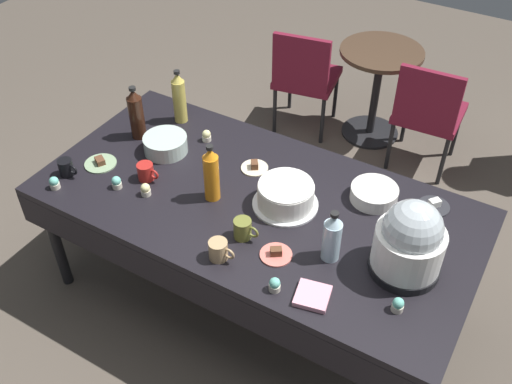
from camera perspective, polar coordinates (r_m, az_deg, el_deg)
The scene contains 28 objects.
ground at distance 3.47m, azimuth 0.00°, elevation -10.01°, with size 9.00×9.00×0.00m, color brown.
potluck_table at distance 2.96m, azimuth 0.00°, elevation -1.63°, with size 2.20×1.10×0.75m.
frosted_layer_cake at distance 2.85m, azimuth 2.89°, elevation -0.33°, with size 0.33×0.33×0.13m.
slow_cooker at distance 2.56m, azimuth 14.68°, elevation -4.69°, with size 0.31×0.31×0.37m.
glass_salad_bowl at distance 3.24m, azimuth -8.77°, elevation 4.61°, with size 0.24×0.24×0.09m, color #B2C6BC.
ceramic_snack_bowl at distance 2.96m, azimuth 11.38°, elevation -0.16°, with size 0.24×0.24×0.07m, color silver.
dessert_plate_coral at distance 2.65m, azimuth 1.95°, elevation -6.01°, with size 0.15×0.15×0.04m.
dessert_plate_charcoal at distance 3.00m, azimuth 16.88°, elevation -1.25°, with size 0.16×0.16×0.04m.
dessert_plate_cream at distance 3.10m, azimuth -0.14°, elevation 2.44°, with size 0.14×0.14×0.04m.
dessert_plate_sage at distance 3.24m, azimuth -14.86°, elevation 2.75°, with size 0.17×0.17×0.04m.
cupcake_vanilla at distance 2.98m, azimuth -10.67°, elevation 0.22°, with size 0.05×0.05×0.07m.
cupcake_cocoa at distance 3.05m, azimuth -13.38°, elevation 0.90°, with size 0.05×0.05×0.07m.
cupcake_lemon at distance 2.50m, azimuth 1.82°, elevation -8.98°, with size 0.05×0.05×0.07m.
cupcake_berry at distance 3.30m, azimuth -4.82°, elevation 5.46°, with size 0.05×0.05×0.07m.
cupcake_rose at distance 2.50m, azimuth 13.60°, elevation -10.60°, with size 0.05×0.05×0.07m.
cupcake_mint at distance 3.14m, azimuth -18.98°, elevation 0.83°, with size 0.05×0.05×0.07m.
soda_bottle_water at distance 2.58m, azimuth 7.38°, elevation -4.37°, with size 0.08×0.08×0.27m.
soda_bottle_cola at distance 3.32m, azimuth -11.54°, elevation 7.42°, with size 0.08×0.08×0.32m.
soda_bottle_orange_juice at distance 2.85m, azimuth -4.36°, elevation 1.74°, with size 0.08×0.08×0.32m.
soda_bottle_ginger_ale at distance 3.42m, azimuth -7.46°, elevation 9.04°, with size 0.08×0.08×0.33m.
coffee_mug_tan at distance 2.61m, azimuth -3.63°, elevation -5.65°, with size 0.13×0.09×0.10m.
coffee_mug_black at distance 3.19m, azimuth -17.91°, elevation 2.26°, with size 0.12×0.08×0.09m.
coffee_mug_red at distance 3.07m, azimuth -10.62°, elevation 1.94°, with size 0.13×0.08×0.09m.
coffee_mug_olive at distance 2.70m, azimuth -1.25°, elevation -3.60°, with size 0.13×0.08×0.10m.
paper_napkin_stack at distance 2.50m, azimuth 5.50°, elevation -9.99°, with size 0.14×0.14×0.02m, color pink.
maroon_chair_left at distance 4.45m, azimuth 4.76°, elevation 11.28°, with size 0.51×0.51×0.85m.
maroon_chair_right at distance 4.20m, azimuth 16.37°, elevation 7.62°, with size 0.46×0.46×0.85m.
round_cafe_table at distance 4.48m, azimuth 11.75°, elevation 10.82°, with size 0.60×0.60×0.72m.
Camera 1 is at (1.10, -1.87, 2.70)m, focal length 41.23 mm.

